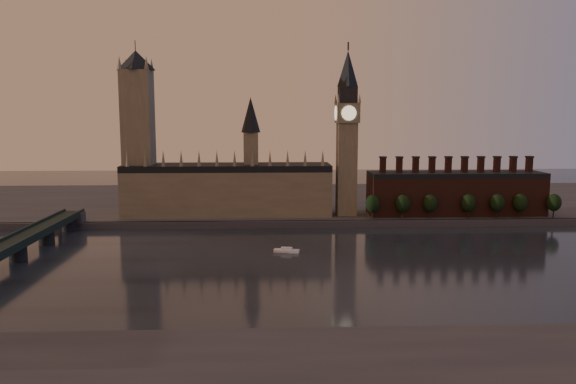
% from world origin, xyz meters
% --- Properties ---
extents(ground, '(900.00, 900.00, 0.00)m').
position_xyz_m(ground, '(0.00, 0.00, 0.00)').
color(ground, black).
rests_on(ground, ground).
extents(north_bank, '(900.00, 182.00, 4.00)m').
position_xyz_m(north_bank, '(0.00, 178.04, 2.00)').
color(north_bank, '#48484D').
rests_on(north_bank, ground).
extents(palace_of_westminster, '(130.00, 30.30, 74.00)m').
position_xyz_m(palace_of_westminster, '(-64.41, 114.91, 21.63)').
color(palace_of_westminster, gray).
rests_on(palace_of_westminster, north_bank).
extents(victoria_tower, '(24.00, 24.00, 108.00)m').
position_xyz_m(victoria_tower, '(-120.00, 115.00, 59.09)').
color(victoria_tower, gray).
rests_on(victoria_tower, north_bank).
extents(big_ben, '(15.00, 15.00, 107.00)m').
position_xyz_m(big_ben, '(10.00, 110.00, 56.83)').
color(big_ben, gray).
rests_on(big_ben, north_bank).
extents(chimney_block, '(110.00, 25.00, 37.00)m').
position_xyz_m(chimney_block, '(80.00, 110.00, 17.82)').
color(chimney_block, '#4C261D').
rests_on(chimney_block, north_bank).
extents(embankment_tree_0, '(8.60, 8.60, 14.88)m').
position_xyz_m(embankment_tree_0, '(23.89, 94.31, 13.47)').
color(embankment_tree_0, black).
rests_on(embankment_tree_0, north_bank).
extents(embankment_tree_1, '(8.60, 8.60, 14.88)m').
position_xyz_m(embankment_tree_1, '(42.32, 93.92, 13.47)').
color(embankment_tree_1, black).
rests_on(embankment_tree_1, north_bank).
extents(embankment_tree_2, '(8.60, 8.60, 14.88)m').
position_xyz_m(embankment_tree_2, '(59.39, 94.65, 13.47)').
color(embankment_tree_2, black).
rests_on(embankment_tree_2, north_bank).
extents(embankment_tree_3, '(8.60, 8.60, 14.88)m').
position_xyz_m(embankment_tree_3, '(82.97, 94.41, 13.47)').
color(embankment_tree_3, black).
rests_on(embankment_tree_3, north_bank).
extents(embankment_tree_4, '(8.60, 8.60, 14.88)m').
position_xyz_m(embankment_tree_4, '(100.72, 94.12, 13.47)').
color(embankment_tree_4, black).
rests_on(embankment_tree_4, north_bank).
extents(embankment_tree_5, '(8.60, 8.60, 14.88)m').
position_xyz_m(embankment_tree_5, '(115.53, 94.93, 13.47)').
color(embankment_tree_5, black).
rests_on(embankment_tree_5, north_bank).
extents(embankment_tree_6, '(8.60, 8.60, 14.88)m').
position_xyz_m(embankment_tree_6, '(136.11, 93.65, 13.47)').
color(embankment_tree_6, black).
rests_on(embankment_tree_6, north_bank).
extents(river_boat, '(12.99, 6.04, 2.50)m').
position_xyz_m(river_boat, '(-30.92, 28.71, 0.96)').
color(river_boat, silver).
rests_on(river_boat, ground).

